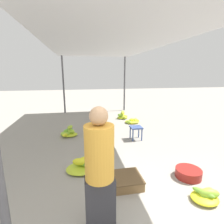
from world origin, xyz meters
TOP-DOWN VIEW (x-y plane):
  - canopy_post_back_left at (-1.54, 7.68)m, footprint 0.08×0.08m
  - canopy_post_back_right at (1.54, 7.68)m, footprint 0.08×0.08m
  - canopy_tarp at (0.00, 3.99)m, footprint 3.47×7.78m
  - vendor_foreground at (-0.63, 0.64)m, footprint 0.36×0.34m
  - stool at (0.80, 3.54)m, footprint 0.34×0.34m
  - basin_black at (1.17, 1.48)m, footprint 0.48×0.48m
  - banana_pile_left_0 at (-0.83, 2.09)m, footprint 0.60×0.53m
  - banana_pile_left_1 at (-1.20, 4.20)m, footprint 0.55×0.56m
  - banana_pile_right_0 at (1.06, 0.87)m, footprint 0.48×0.38m
  - banana_pile_right_1 at (1.26, 5.28)m, footprint 0.63×0.53m
  - banana_pile_right_2 at (1.01, 5.98)m, footprint 0.51×0.53m
  - crate_near at (-0.06, 1.46)m, footprint 0.52×0.52m

SIDE VIEW (x-z plane):
  - banana_pile_right_1 at x=1.26m, z-range -0.03..0.16m
  - banana_pile_right_0 at x=1.06m, z-range -0.02..0.18m
  - basin_black at x=1.17m, z-range 0.00..0.16m
  - crate_near at x=-0.06m, z-range 0.00..0.18m
  - banana_pile_left_1 at x=-1.20m, z-range -0.07..0.28m
  - banana_pile_left_0 at x=-0.83m, z-range -0.04..0.26m
  - banana_pile_right_2 at x=1.01m, z-range -0.04..0.30m
  - stool at x=0.80m, z-range 0.12..0.52m
  - vendor_foreground at x=-0.63m, z-range 0.03..1.64m
  - canopy_post_back_left at x=-1.54m, z-range 0.00..2.75m
  - canopy_post_back_right at x=1.54m, z-range 0.00..2.75m
  - canopy_tarp at x=0.00m, z-range 2.75..2.79m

